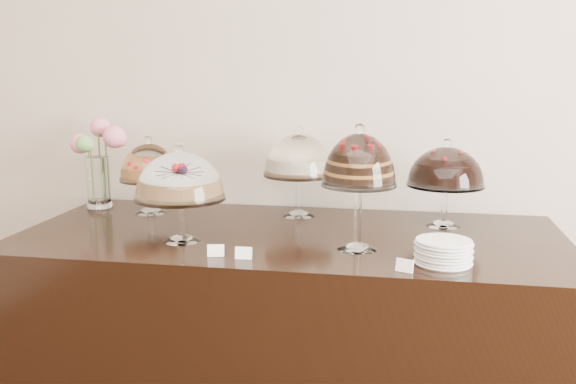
% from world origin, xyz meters
% --- Properties ---
extents(wall_back, '(5.00, 0.04, 3.00)m').
position_xyz_m(wall_back, '(0.00, 3.00, 1.50)').
color(wall_back, '#BDAC98').
rests_on(wall_back, ground).
extents(display_counter, '(2.20, 1.00, 0.90)m').
position_xyz_m(display_counter, '(-0.34, 2.45, 0.45)').
color(display_counter, black).
rests_on(display_counter, ground).
extents(cake_stand_sugar_sponge, '(0.35, 0.35, 0.38)m').
position_xyz_m(cake_stand_sugar_sponge, '(-0.74, 2.26, 1.14)').
color(cake_stand_sugar_sponge, white).
rests_on(cake_stand_sugar_sponge, display_counter).
extents(cake_stand_choco_layer, '(0.28, 0.28, 0.47)m').
position_xyz_m(cake_stand_choco_layer, '(-0.06, 2.26, 1.22)').
color(cake_stand_choco_layer, white).
rests_on(cake_stand_choco_layer, display_counter).
extents(cake_stand_cheesecake, '(0.32, 0.32, 0.41)m').
position_xyz_m(cake_stand_cheesecake, '(-0.36, 2.76, 1.16)').
color(cake_stand_cheesecake, white).
rests_on(cake_stand_cheesecake, display_counter).
extents(cake_stand_dark_choco, '(0.33, 0.33, 0.37)m').
position_xyz_m(cake_stand_dark_choco, '(0.28, 2.69, 1.14)').
color(cake_stand_dark_choco, white).
rests_on(cake_stand_dark_choco, display_counter).
extents(cake_stand_fruit_tart, '(0.28, 0.28, 0.36)m').
position_xyz_m(cake_stand_fruit_tart, '(-1.05, 2.70, 1.12)').
color(cake_stand_fruit_tart, white).
rests_on(cake_stand_fruit_tart, display_counter).
extents(flower_vase, '(0.28, 0.30, 0.43)m').
position_xyz_m(flower_vase, '(-1.34, 2.78, 1.14)').
color(flower_vase, white).
rests_on(flower_vase, display_counter).
extents(plate_stack, '(0.19, 0.19, 0.08)m').
position_xyz_m(plate_stack, '(0.25, 2.13, 0.94)').
color(plate_stack, white).
rests_on(plate_stack, display_counter).
extents(price_card_left, '(0.06, 0.03, 0.04)m').
position_xyz_m(price_card_left, '(-0.55, 2.07, 0.92)').
color(price_card_left, white).
rests_on(price_card_left, display_counter).
extents(price_card_right, '(0.06, 0.04, 0.04)m').
position_xyz_m(price_card_right, '(0.12, 2.02, 0.92)').
color(price_card_right, white).
rests_on(price_card_right, display_counter).
extents(price_card_extra, '(0.06, 0.02, 0.04)m').
position_xyz_m(price_card_extra, '(-0.44, 2.06, 0.92)').
color(price_card_extra, white).
rests_on(price_card_extra, display_counter).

